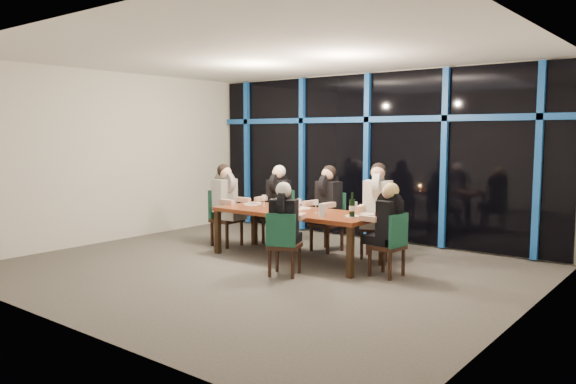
% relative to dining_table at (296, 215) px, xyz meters
% --- Properties ---
extents(room, '(7.04, 7.00, 3.02)m').
position_rel_dining_table_xyz_m(room, '(0.00, -0.80, 1.34)').
color(room, '#57534D').
rests_on(room, ground).
extents(window_wall, '(6.86, 0.43, 2.94)m').
position_rel_dining_table_xyz_m(window_wall, '(0.01, 2.13, 0.87)').
color(window_wall, black).
rests_on(window_wall, ground).
extents(dining_table, '(2.60, 1.00, 0.75)m').
position_rel_dining_table_xyz_m(dining_table, '(0.00, 0.00, 0.00)').
color(dining_table, brown).
rests_on(dining_table, ground).
extents(chair_far_left, '(0.45, 0.45, 0.93)m').
position_rel_dining_table_xyz_m(chair_far_left, '(-1.00, 0.86, -0.16)').
color(chair_far_left, black).
rests_on(chair_far_left, ground).
extents(chair_far_mid, '(0.49, 0.49, 0.95)m').
position_rel_dining_table_xyz_m(chair_far_mid, '(0.03, 0.88, -0.15)').
color(chair_far_mid, black).
rests_on(chair_far_mid, ground).
extents(chair_far_right, '(0.58, 0.58, 1.00)m').
position_rel_dining_table_xyz_m(chair_far_right, '(0.90, 0.92, -0.12)').
color(chair_far_right, black).
rests_on(chair_far_right, ground).
extents(chair_end_left, '(0.44, 0.44, 0.95)m').
position_rel_dining_table_xyz_m(chair_end_left, '(-1.64, 0.09, -0.15)').
color(chair_end_left, black).
rests_on(chair_end_left, ground).
extents(chair_end_right, '(0.44, 0.44, 0.86)m').
position_rel_dining_table_xyz_m(chair_end_right, '(1.66, -0.07, -0.20)').
color(chair_end_right, black).
rests_on(chair_end_right, ground).
extents(chair_near_mid, '(0.52, 0.52, 0.87)m').
position_rel_dining_table_xyz_m(chair_near_mid, '(0.50, -0.94, -0.20)').
color(chair_near_mid, black).
rests_on(chair_near_mid, ground).
extents(diner_far_left, '(0.47, 0.59, 0.91)m').
position_rel_dining_table_xyz_m(diner_far_left, '(-1.01, 0.78, 0.21)').
color(diner_far_left, black).
rests_on(diner_far_left, ground).
extents(diner_far_mid, '(0.50, 0.62, 0.93)m').
position_rel_dining_table_xyz_m(diner_far_mid, '(0.02, 0.80, 0.23)').
color(diner_far_mid, black).
rests_on(diner_far_mid, ground).
extents(diner_far_right, '(0.58, 0.68, 0.97)m').
position_rel_dining_table_xyz_m(diner_far_right, '(0.92, 0.83, 0.27)').
color(diner_far_right, silver).
rests_on(diner_far_right, ground).
extents(diner_end_left, '(0.59, 0.47, 0.93)m').
position_rel_dining_table_xyz_m(diner_end_left, '(-1.56, 0.09, 0.23)').
color(diner_end_left, black).
rests_on(diner_end_left, ground).
extents(diner_end_right, '(0.56, 0.45, 0.84)m').
position_rel_dining_table_xyz_m(diner_end_right, '(1.58, -0.07, 0.15)').
color(diner_end_right, black).
rests_on(diner_end_right, ground).
extents(diner_near_mid, '(0.53, 0.59, 0.85)m').
position_rel_dining_table_xyz_m(diner_near_mid, '(0.47, -0.87, 0.15)').
color(diner_near_mid, black).
rests_on(diner_near_mid, ground).
extents(plate_far_left, '(0.24, 0.24, 0.01)m').
position_rel_dining_table_xyz_m(plate_far_left, '(-1.03, 0.22, 0.08)').
color(plate_far_left, white).
rests_on(plate_far_left, dining_table).
extents(plate_far_mid, '(0.24, 0.24, 0.01)m').
position_rel_dining_table_xyz_m(plate_far_mid, '(-0.04, 0.24, 0.08)').
color(plate_far_mid, white).
rests_on(plate_far_mid, dining_table).
extents(plate_far_right, '(0.24, 0.24, 0.01)m').
position_rel_dining_table_xyz_m(plate_far_right, '(1.08, 0.29, 0.08)').
color(plate_far_right, white).
rests_on(plate_far_right, dining_table).
extents(plate_end_left, '(0.24, 0.24, 0.01)m').
position_rel_dining_table_xyz_m(plate_end_left, '(-1.00, 0.08, 0.08)').
color(plate_end_left, white).
rests_on(plate_end_left, dining_table).
extents(plate_end_right, '(0.24, 0.24, 0.01)m').
position_rel_dining_table_xyz_m(plate_end_right, '(1.02, -0.01, 0.08)').
color(plate_end_right, white).
rests_on(plate_end_right, dining_table).
extents(plate_near_mid, '(0.24, 0.24, 0.01)m').
position_rel_dining_table_xyz_m(plate_near_mid, '(0.27, -0.34, 0.08)').
color(plate_near_mid, white).
rests_on(plate_near_mid, dining_table).
extents(wine_bottle, '(0.08, 0.08, 0.36)m').
position_rel_dining_table_xyz_m(wine_bottle, '(1.04, -0.08, 0.20)').
color(wine_bottle, black).
rests_on(wine_bottle, dining_table).
extents(water_pitcher, '(0.11, 0.10, 0.18)m').
position_rel_dining_table_xyz_m(water_pitcher, '(0.67, -0.27, 0.16)').
color(water_pitcher, silver).
rests_on(water_pitcher, dining_table).
extents(tea_light, '(0.05, 0.05, 0.03)m').
position_rel_dining_table_xyz_m(tea_light, '(-0.05, -0.17, 0.08)').
color(tea_light, '#F8974A').
rests_on(tea_light, dining_table).
extents(wine_glass_a, '(0.07, 0.07, 0.18)m').
position_rel_dining_table_xyz_m(wine_glass_a, '(-0.26, -0.18, 0.20)').
color(wine_glass_a, silver).
rests_on(wine_glass_a, dining_table).
extents(wine_glass_b, '(0.07, 0.07, 0.18)m').
position_rel_dining_table_xyz_m(wine_glass_b, '(0.02, 0.05, 0.20)').
color(wine_glass_b, silver).
rests_on(wine_glass_b, dining_table).
extents(wine_glass_c, '(0.07, 0.07, 0.19)m').
position_rel_dining_table_xyz_m(wine_glass_c, '(0.36, 0.01, 0.21)').
color(wine_glass_c, white).
rests_on(wine_glass_c, dining_table).
extents(wine_glass_d, '(0.07, 0.07, 0.18)m').
position_rel_dining_table_xyz_m(wine_glass_d, '(-0.75, 0.13, 0.20)').
color(wine_glass_d, silver).
rests_on(wine_glass_d, dining_table).
extents(wine_glass_e, '(0.07, 0.07, 0.18)m').
position_rel_dining_table_xyz_m(wine_glass_e, '(0.91, 0.21, 0.20)').
color(wine_glass_e, silver).
rests_on(wine_glass_e, dining_table).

